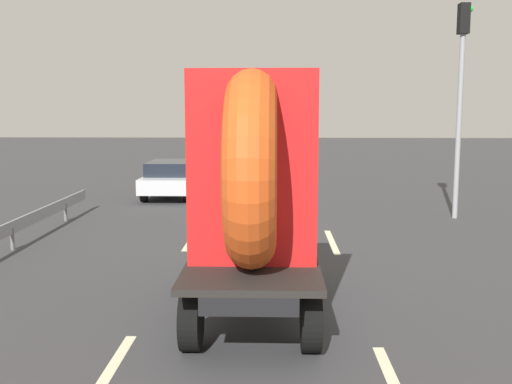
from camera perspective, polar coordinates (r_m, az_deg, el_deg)
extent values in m
plane|color=#38383A|center=(10.87, 1.22, -10.47)|extent=(120.00, 120.00, 0.00)
cylinder|color=black|center=(11.48, -4.23, -7.12)|extent=(0.28, 0.91, 0.91)
cylinder|color=black|center=(11.43, 4.34, -7.18)|extent=(0.28, 0.91, 0.91)
cylinder|color=black|center=(8.83, -6.12, -11.82)|extent=(0.28, 0.91, 0.91)
cylinder|color=black|center=(8.77, 5.20, -11.94)|extent=(0.28, 0.91, 0.91)
cube|color=black|center=(10.04, -0.17, -6.68)|extent=(1.30, 4.54, 0.25)
cube|color=silver|center=(11.17, 0.05, -0.99)|extent=(2.00, 1.90, 1.35)
cube|color=black|center=(11.07, 0.04, 0.48)|extent=(2.02, 1.81, 0.44)
cube|color=black|center=(9.08, -0.36, -7.13)|extent=(2.00, 2.64, 0.10)
cube|color=black|center=(10.18, -0.11, -2.01)|extent=(1.80, 0.08, 1.10)
torus|color=#D84C19|center=(8.66, -0.40, 2.13)|extent=(0.71, 2.87, 2.87)
cube|color=red|center=(8.66, -0.40, 2.13)|extent=(1.90, 0.03, 2.87)
cylinder|color=black|center=(25.26, -9.23, 0.78)|extent=(0.22, 0.65, 0.65)
cylinder|color=black|center=(25.01, -5.66, 0.77)|extent=(0.22, 0.65, 0.65)
cylinder|color=black|center=(22.61, -10.53, -0.09)|extent=(0.22, 0.65, 0.65)
cylinder|color=black|center=(22.33, -6.55, -0.11)|extent=(0.22, 0.65, 0.65)
cube|color=silver|center=(23.75, -7.99, 1.03)|extent=(1.83, 4.27, 0.56)
cube|color=black|center=(23.60, -8.05, 2.29)|extent=(1.65, 2.39, 0.51)
cylinder|color=gray|center=(19.71, 18.59, 5.76)|extent=(0.16, 0.16, 5.65)
cube|color=black|center=(19.88, 19.03, 15.22)|extent=(0.30, 0.36, 0.90)
sphere|color=#19D833|center=(19.97, 19.55, 15.98)|extent=(0.20, 0.20, 0.20)
cylinder|color=slate|center=(15.89, -22.03, -4.11)|extent=(0.10, 0.10, 0.55)
cylinder|color=slate|center=(19.36, -17.55, -1.82)|extent=(0.10, 0.10, 0.55)
cube|color=beige|center=(8.44, -13.77, -16.28)|extent=(0.16, 2.58, 0.01)
cube|color=beige|center=(15.90, -6.14, -4.56)|extent=(0.16, 2.42, 0.01)
cube|color=beige|center=(8.21, 12.74, -16.94)|extent=(0.16, 2.11, 0.01)
cube|color=beige|center=(15.78, 7.18, -4.67)|extent=(0.16, 2.83, 0.01)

